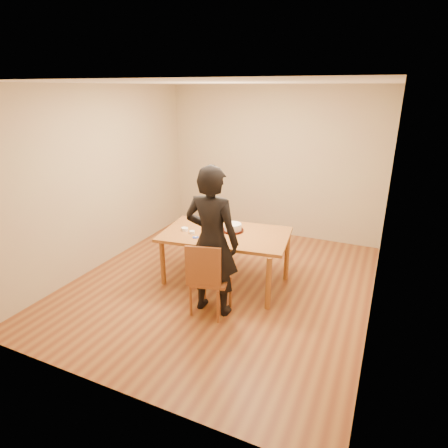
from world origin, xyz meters
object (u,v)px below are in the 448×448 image
at_px(dining_table, 225,234).
at_px(cake, 233,227).
at_px(dining_chair, 211,279).
at_px(cake_plate, 233,230).
at_px(person, 212,242).

xyz_separation_m(dining_table, cake, (0.07, 0.11, 0.08)).
bearing_deg(dining_chair, cake_plate, 81.21).
relative_size(dining_table, dining_chair, 4.01).
bearing_deg(cake, dining_chair, -84.50).
bearing_deg(dining_chair, person, 75.70).
distance_m(dining_table, person, 0.77).
bearing_deg(dining_table, cake, 51.14).
bearing_deg(dining_chair, dining_table, 86.66).
bearing_deg(cake_plate, dining_table, -121.49).
distance_m(cake_plate, cake, 0.05).
relative_size(dining_table, cake, 7.13).
bearing_deg(cake, cake_plate, 90.00).
xyz_separation_m(dining_chair, cake, (-0.08, 0.88, 0.36)).
height_order(cake_plate, cake, cake).
distance_m(cake_plate, person, 0.86).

